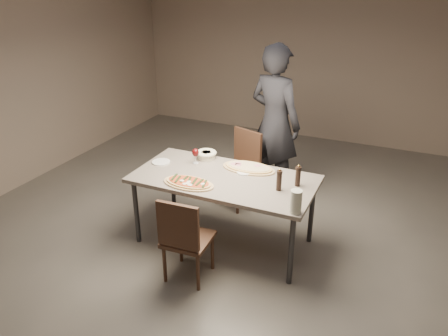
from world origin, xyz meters
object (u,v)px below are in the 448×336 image
at_px(diner, 275,123).
at_px(chair_far, 242,164).
at_px(chair_near, 184,236).
at_px(pepper_mill_left, 279,180).
at_px(ham_pizza, 249,168).
at_px(dining_table, 224,182).
at_px(bread_basket, 206,154).
at_px(zucchini_pizza, 189,183).
at_px(carafe, 296,202).

bearing_deg(diner, chair_far, 69.51).
bearing_deg(chair_far, chair_near, 112.95).
height_order(pepper_mill_left, chair_near, pepper_mill_left).
bearing_deg(ham_pizza, dining_table, -116.16).
distance_m(dining_table, bread_basket, 0.53).
relative_size(ham_pizza, pepper_mill_left, 2.57).
bearing_deg(diner, zucchini_pizza, 95.88).
bearing_deg(chair_near, bread_basket, 102.86).
xyz_separation_m(dining_table, ham_pizza, (0.15, 0.28, 0.07)).
relative_size(dining_table, chair_far, 2.00).
relative_size(bread_basket, chair_far, 0.25).
relative_size(zucchini_pizza, pepper_mill_left, 2.37).
distance_m(zucchini_pizza, pepper_mill_left, 0.86).
bearing_deg(chair_near, diner, 81.89).
bearing_deg(chair_near, zucchini_pizza, 109.28).
xyz_separation_m(zucchini_pizza, chair_near, (0.18, -0.44, -0.29)).
xyz_separation_m(pepper_mill_left, chair_far, (-0.75, 0.94, -0.35)).
distance_m(ham_pizza, diner, 0.97).
bearing_deg(chair_far, zucchini_pizza, 105.56).
xyz_separation_m(zucchini_pizza, ham_pizza, (0.40, 0.56, -0.00)).
bearing_deg(pepper_mill_left, ham_pizza, 142.79).
bearing_deg(diner, ham_pizza, 111.48).
height_order(ham_pizza, diner, diner).
relative_size(zucchini_pizza, bread_basket, 2.32).
relative_size(carafe, chair_far, 0.23).
height_order(zucchini_pizza, carafe, carafe).
xyz_separation_m(ham_pizza, bread_basket, (-0.52, 0.08, 0.03)).
bearing_deg(bread_basket, zucchini_pizza, -78.75).
bearing_deg(ham_pizza, chair_near, -99.83).
xyz_separation_m(ham_pizza, chair_near, (-0.21, -1.00, -0.29)).
distance_m(zucchini_pizza, carafe, 1.08).
xyz_separation_m(dining_table, zucchini_pizza, (-0.24, -0.28, 0.07)).
xyz_separation_m(ham_pizza, carafe, (0.68, -0.66, 0.09)).
xyz_separation_m(chair_near, diner, (0.17, 1.96, 0.47)).
bearing_deg(dining_table, zucchini_pizza, -130.97).
relative_size(dining_table, zucchini_pizza, 3.48).
height_order(pepper_mill_left, chair_far, pepper_mill_left).
bearing_deg(dining_table, ham_pizza, 61.66).
height_order(chair_far, diner, diner).
bearing_deg(carafe, ham_pizza, 135.79).
bearing_deg(bread_basket, dining_table, -43.92).
relative_size(pepper_mill_left, chair_near, 0.25).
bearing_deg(diner, carafe, 133.01).
height_order(zucchini_pizza, bread_basket, bread_basket).
distance_m(pepper_mill_left, chair_near, 1.00).
height_order(carafe, chair_near, carafe).
distance_m(zucchini_pizza, ham_pizza, 0.69).
bearing_deg(bread_basket, chair_near, -74.04).
distance_m(carafe, diner, 1.77).
bearing_deg(zucchini_pizza, dining_table, 68.60).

